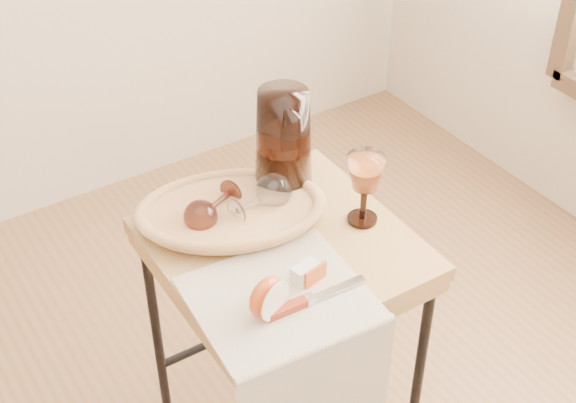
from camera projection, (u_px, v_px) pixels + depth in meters
side_table at (283, 347)px, 1.89m from camera, size 0.52×0.52×0.65m
tea_towel at (279, 298)px, 1.55m from camera, size 0.35×0.32×0.01m
bread_basket at (231, 214)px, 1.73m from camera, size 0.43×0.37×0.05m
goblet_lying_a at (214, 205)px, 1.71m from camera, size 0.14×0.11×0.07m
goblet_lying_b at (258, 200)px, 1.72m from camera, size 0.14×0.10×0.08m
pitcher at (283, 142)px, 1.76m from camera, size 0.26×0.30×0.29m
wine_goblet at (364, 189)px, 1.70m from camera, size 0.09×0.09×0.17m
apple_half at (266, 296)px, 1.50m from camera, size 0.10×0.07×0.08m
apple_wedge at (305, 273)px, 1.58m from camera, size 0.06×0.04×0.04m
table_knife at (313, 298)px, 1.54m from camera, size 0.22×0.03×0.02m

